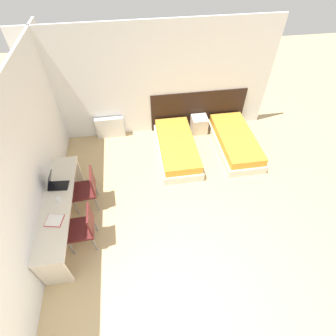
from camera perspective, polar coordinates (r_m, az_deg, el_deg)
ground_plane at (r=4.60m, az=5.00°, el=-27.07°), size 20.00×20.00×0.00m
wall_back at (r=6.36m, az=-2.80°, el=18.04°), size 5.59×0.05×2.70m
wall_left at (r=4.88m, az=-27.64°, el=1.62°), size 0.05×5.33×2.70m
headboard_panel at (r=6.94m, az=6.58°, el=12.42°), size 2.43×0.03×1.04m
bed_near_window at (r=6.25m, az=1.93°, el=4.41°), size 0.89×1.90×0.40m
bed_near_door at (r=6.62m, az=14.40°, el=5.54°), size 0.89×1.90×0.40m
nightstand at (r=6.94m, az=6.78°, el=9.38°), size 0.40×0.37×0.44m
radiator at (r=6.85m, az=-12.41°, el=8.58°), size 0.70×0.12×0.56m
desk at (r=5.03m, az=-22.63°, el=-7.85°), size 0.51×2.23×0.73m
chair_near_laptop at (r=5.24m, az=-17.28°, el=-4.15°), size 0.48×0.48×0.91m
chair_near_notebook at (r=4.74m, az=-17.89°, el=-12.03°), size 0.47×0.47×0.91m
laptop at (r=5.11m, az=-23.28°, el=-3.18°), size 0.36×0.25×0.34m
open_notebook at (r=4.70m, az=-23.52°, el=-10.39°), size 0.31×0.29×0.02m
mug at (r=4.88m, az=-22.70°, el=-6.35°), size 0.08×0.08×0.09m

